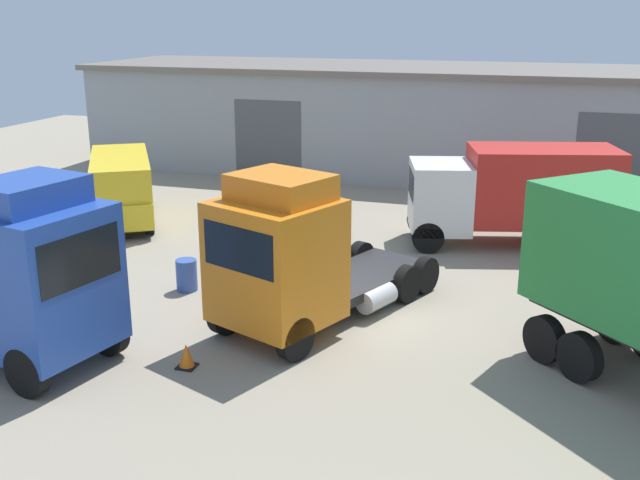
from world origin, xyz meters
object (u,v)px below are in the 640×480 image
at_px(tractor_unit_orange, 292,259).
at_px(delivery_van_yellow, 122,187).
at_px(box_truck_white, 515,190).
at_px(tractor_unit_blue, 26,278).
at_px(oil_drum, 187,275).
at_px(traffic_cone, 186,357).

height_order(tractor_unit_orange, delivery_van_yellow, tractor_unit_orange).
xyz_separation_m(box_truck_white, tractor_unit_blue, (-9.41, -12.12, 0.12)).
height_order(oil_drum, traffic_cone, oil_drum).
height_order(box_truck_white, traffic_cone, box_truck_white).
relative_size(tractor_unit_orange, delivery_van_yellow, 1.21).
xyz_separation_m(oil_drum, traffic_cone, (2.18, -4.24, -0.19)).
bearing_deg(oil_drum, box_truck_white, 40.83).
xyz_separation_m(delivery_van_yellow, traffic_cone, (7.63, -9.82, -1.07)).
bearing_deg(tractor_unit_blue, oil_drum, 89.04).
distance_m(tractor_unit_orange, traffic_cone, 3.36).
xyz_separation_m(tractor_unit_orange, box_truck_white, (4.54, 8.84, -0.01)).
relative_size(delivery_van_yellow, tractor_unit_blue, 0.80).
bearing_deg(tractor_unit_blue, traffic_cone, 24.68).
bearing_deg(oil_drum, tractor_unit_orange, -24.65).
height_order(tractor_unit_orange, oil_drum, tractor_unit_orange).
distance_m(tractor_unit_blue, oil_drum, 5.34).
xyz_separation_m(delivery_van_yellow, tractor_unit_blue, (4.29, -10.56, 0.63)).
height_order(tractor_unit_blue, traffic_cone, tractor_unit_blue).
xyz_separation_m(tractor_unit_blue, traffic_cone, (3.34, 0.74, -1.70)).
height_order(tractor_unit_blue, oil_drum, tractor_unit_blue).
xyz_separation_m(tractor_unit_orange, tractor_unit_blue, (-4.87, -3.28, 0.11)).
distance_m(tractor_unit_orange, delivery_van_yellow, 11.71).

